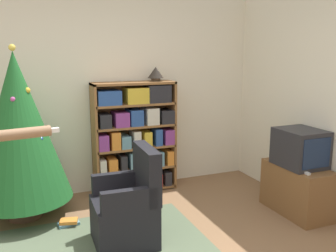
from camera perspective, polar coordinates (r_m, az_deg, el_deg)
wall_back at (r=4.79m, az=-12.42°, el=5.23°), size 8.00×0.10×2.60m
bookshelf at (r=4.78m, az=-5.01°, el=-1.42°), size 1.05×0.31×1.41m
tv_stand at (r=4.48m, az=19.06°, el=-9.10°), size 0.41×0.79×0.55m
television at (r=4.33m, az=19.50°, el=-3.16°), size 0.43×0.50×0.41m
game_remote at (r=4.14m, az=20.19°, el=-6.67°), size 0.04×0.12×0.02m
christmas_tree at (r=4.22m, az=-21.81°, el=-0.27°), size 1.04×1.04×1.86m
armchair at (r=3.63m, az=-6.11°, el=-12.61°), size 0.59×0.58×0.92m
table_lamp at (r=4.77m, az=-1.89°, el=8.06°), size 0.20×0.20×0.18m
book_pile_near_tree at (r=4.17m, az=-14.90°, el=-14.03°), size 0.23×0.16×0.07m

